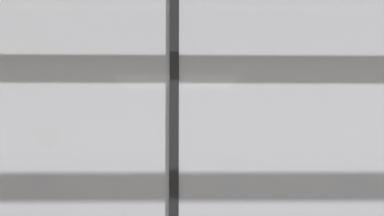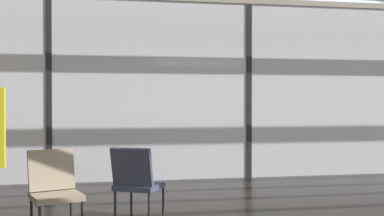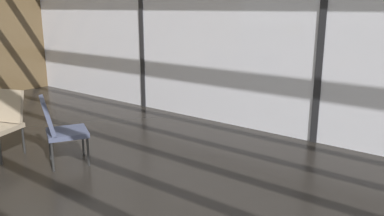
# 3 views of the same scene
# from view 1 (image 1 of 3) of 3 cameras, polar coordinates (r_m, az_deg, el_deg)

# --- Properties ---
(glass_curtain_wall) EXTENTS (14.00, 0.08, 3.16)m
(glass_curtain_wall) POSITION_cam_1_polar(r_m,az_deg,el_deg) (5.04, -2.16, -0.33)
(glass_curtain_wall) COLOR silver
(glass_curtain_wall) RESTS_ON ground
(window_mullion_1) EXTENTS (0.10, 0.12, 3.16)m
(window_mullion_1) POSITION_cam_1_polar(r_m,az_deg,el_deg) (5.04, -2.16, -0.33)
(window_mullion_1) COLOR black
(window_mullion_1) RESTS_ON ground
(parked_airplane) EXTENTS (13.50, 4.55, 4.55)m
(parked_airplane) POSITION_cam_1_polar(r_m,az_deg,el_deg) (9.16, 4.88, 2.51)
(parked_airplane) COLOR #B2BCD6
(parked_airplane) RESTS_ON ground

